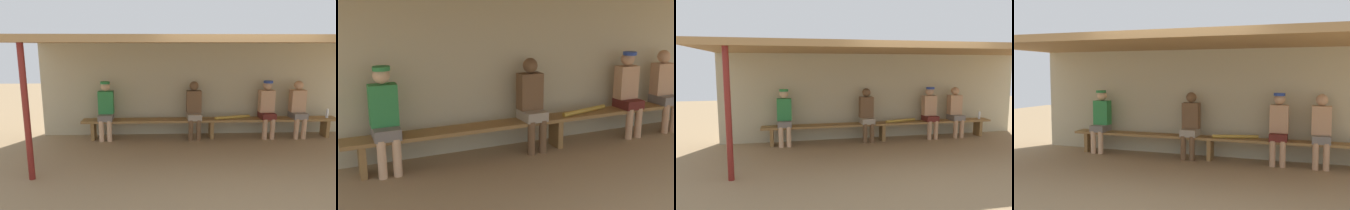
% 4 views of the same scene
% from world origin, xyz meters
% --- Properties ---
extents(ground_plane, '(24.00, 24.00, 0.00)m').
position_xyz_m(ground_plane, '(0.00, 0.00, 0.00)').
color(ground_plane, '#937754').
extents(back_wall, '(8.00, 0.20, 2.20)m').
position_xyz_m(back_wall, '(0.00, 2.00, 1.10)').
color(back_wall, '#B7AD8C').
rests_on(back_wall, ground).
extents(dugout_roof, '(8.00, 2.80, 0.12)m').
position_xyz_m(dugout_roof, '(0.00, 0.70, 2.26)').
color(dugout_roof, '#9E7547').
rests_on(dugout_roof, back_wall).
extents(support_post, '(0.10, 0.10, 2.20)m').
position_xyz_m(support_post, '(-3.34, -0.55, 1.10)').
color(support_post, maroon).
rests_on(support_post, ground).
extents(bench, '(6.00, 0.36, 0.46)m').
position_xyz_m(bench, '(0.00, 1.55, 0.39)').
color(bench, olive).
rests_on(bench, ground).
extents(player_leftmost, '(0.34, 0.42, 1.34)m').
position_xyz_m(player_leftmost, '(1.31, 1.55, 0.75)').
color(player_leftmost, '#591E19').
rests_on(player_leftmost, ground).
extents(player_with_sunglasses, '(0.34, 0.42, 1.34)m').
position_xyz_m(player_with_sunglasses, '(2.05, 1.55, 0.73)').
color(player_with_sunglasses, slate).
rests_on(player_with_sunglasses, ground).
extents(player_in_red, '(0.34, 0.42, 1.34)m').
position_xyz_m(player_in_red, '(-2.45, 1.55, 0.75)').
color(player_in_red, slate).
rests_on(player_in_red, ground).
extents(player_in_blue, '(0.34, 0.42, 1.34)m').
position_xyz_m(player_in_blue, '(-0.41, 1.55, 0.73)').
color(player_in_blue, gray).
rests_on(player_in_blue, ground).
extents(water_bottle_blue, '(0.06, 0.06, 0.22)m').
position_xyz_m(water_bottle_blue, '(2.76, 1.53, 0.56)').
color(water_bottle_blue, silver).
rests_on(water_bottle_blue, bench).
extents(baseball_bat, '(0.87, 0.26, 0.07)m').
position_xyz_m(baseball_bat, '(0.50, 1.55, 0.49)').
color(baseball_bat, '#B28C33').
rests_on(baseball_bat, bench).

